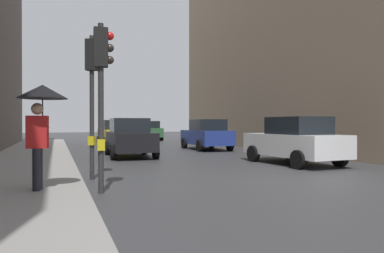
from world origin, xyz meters
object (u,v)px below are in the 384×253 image
object	(u,v)px
traffic_light_near_left	(102,76)
car_blue_van	(206,135)
car_green_estate	(148,131)
car_dark_suv	(130,138)
car_white_compact	(295,141)
car_yellow_taxi	(115,133)
traffic_light_near_right	(93,80)
pedestrian_with_umbrella	(41,107)

from	to	relation	value
traffic_light_near_left	car_blue_van	world-z (taller)	traffic_light_near_left
car_green_estate	car_dark_suv	bearing A→B (deg)	-106.46
car_blue_van	car_white_compact	distance (m)	8.24
car_yellow_taxi	car_dark_suv	bearing A→B (deg)	-93.85
car_dark_suv	car_yellow_taxi	bearing A→B (deg)	86.15
traffic_light_near_right	car_green_estate	world-z (taller)	traffic_light_near_right
traffic_light_near_right	car_yellow_taxi	distance (m)	15.31
traffic_light_near_right	car_yellow_taxi	bearing A→B (deg)	79.33
car_green_estate	traffic_light_near_left	bearing A→B (deg)	-105.81
car_blue_van	pedestrian_with_umbrella	size ratio (longest dim) A/B	1.98
car_dark_suv	car_yellow_taxi	size ratio (longest dim) A/B	1.01
car_blue_van	pedestrian_with_umbrella	bearing A→B (deg)	-126.21
traffic_light_near_right	car_green_estate	distance (m)	23.72
traffic_light_near_left	pedestrian_with_umbrella	size ratio (longest dim) A/B	1.72
pedestrian_with_umbrella	traffic_light_near_left	bearing A→B (deg)	2.53
car_green_estate	car_dark_suv	world-z (taller)	same
traffic_light_near_left	car_blue_van	xyz separation A→B (m)	(7.29, 11.57, -1.66)
car_dark_suv	traffic_light_near_right	bearing A→B (deg)	-108.99
traffic_light_near_left	car_yellow_taxi	world-z (taller)	traffic_light_near_left
traffic_light_near_left	pedestrian_with_umbrella	xyz separation A→B (m)	(-1.22, -0.05, -0.69)
traffic_light_near_left	car_white_compact	world-z (taller)	traffic_light_near_left
car_yellow_taxi	pedestrian_with_umbrella	size ratio (longest dim) A/B	1.98
car_yellow_taxi	car_blue_van	bearing A→B (deg)	-50.67
car_blue_van	car_dark_suv	size ratio (longest dim) A/B	0.99
car_yellow_taxi	pedestrian_with_umbrella	bearing A→B (deg)	-103.28
car_dark_suv	car_white_compact	distance (m)	7.40
car_dark_suv	pedestrian_with_umbrella	bearing A→B (deg)	-111.77
traffic_light_near_left	car_dark_suv	xyz separation A→B (m)	(2.25, 8.63, -1.66)
car_blue_van	car_white_compact	xyz separation A→B (m)	(0.12, -8.23, 0.00)
car_blue_van	car_dark_suv	distance (m)	5.84
traffic_light_near_right	traffic_light_near_left	bearing A→B (deg)	-89.92
car_white_compact	pedestrian_with_umbrella	world-z (taller)	pedestrian_with_umbrella
car_green_estate	car_dark_suv	size ratio (longest dim) A/B	0.98
car_green_estate	car_blue_van	size ratio (longest dim) A/B	0.99
traffic_light_near_left	car_white_compact	size ratio (longest dim) A/B	0.86
car_dark_suv	car_white_compact	bearing A→B (deg)	-45.70
traffic_light_near_left	car_dark_suv	world-z (taller)	traffic_light_near_left
pedestrian_with_umbrella	car_green_estate	bearing A→B (deg)	71.64
car_green_estate	car_white_compact	size ratio (longest dim) A/B	0.98
traffic_light_near_right	traffic_light_near_left	xyz separation A→B (m)	(0.00, -2.09, -0.14)
car_green_estate	car_white_compact	bearing A→B (deg)	-88.86
car_green_estate	car_yellow_taxi	bearing A→B (deg)	-118.63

